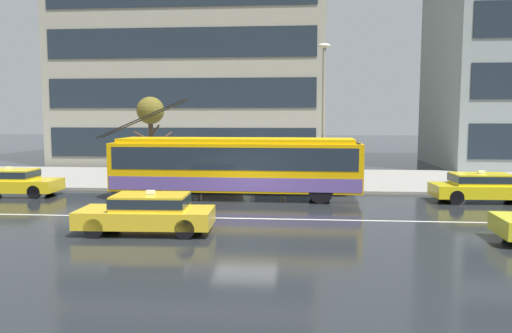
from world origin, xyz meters
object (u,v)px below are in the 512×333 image
(street_lamp, at_px, (324,105))
(street_tree_bare, at_px, (150,113))
(pedestrian_approaching_curb, at_px, (198,156))
(taxi_queued_behind_bus, at_px, (12,181))
(pedestrian_at_shelter, at_px, (281,154))
(trolleybus, at_px, (237,165))
(taxi_ahead_of_bus, at_px, (483,186))
(taxi_oncoming_near, at_px, (148,211))
(bus_shelter, at_px, (221,149))

(street_lamp, xyz_separation_m, street_tree_bare, (-9.49, 2.60, -0.41))
(pedestrian_approaching_curb, height_order, street_lamp, street_lamp)
(taxi_queued_behind_bus, bearing_deg, pedestrian_at_shelter, 20.31)
(taxi_queued_behind_bus, relative_size, street_tree_bare, 0.92)
(trolleybus, relative_size, taxi_queued_behind_bus, 2.83)
(taxi_ahead_of_bus, bearing_deg, pedestrian_approaching_curb, 168.39)
(taxi_ahead_of_bus, bearing_deg, taxi_queued_behind_bus, -179.79)
(taxi_oncoming_near, bearing_deg, taxi_queued_behind_bus, 141.69)
(taxi_queued_behind_bus, height_order, street_lamp, street_lamp)
(taxi_ahead_of_bus, distance_m, street_lamp, 8.17)
(pedestrian_at_shelter, xyz_separation_m, pedestrian_approaching_curb, (-4.21, -1.87, -0.03))
(taxi_oncoming_near, xyz_separation_m, taxi_ahead_of_bus, (13.00, 6.96, 0.00))
(bus_shelter, height_order, street_lamp, street_lamp)
(pedestrian_at_shelter, xyz_separation_m, street_tree_bare, (-7.35, 0.36, 2.19))
(pedestrian_approaching_curb, xyz_separation_m, street_lamp, (6.34, -0.36, 2.62))
(taxi_queued_behind_bus, xyz_separation_m, pedestrian_approaching_curb, (8.44, 2.80, 1.01))
(taxi_oncoming_near, xyz_separation_m, pedestrian_approaching_curb, (-0.27, 9.68, 1.01))
(taxi_ahead_of_bus, bearing_deg, bus_shelter, 162.42)
(taxi_queued_behind_bus, xyz_separation_m, taxi_ahead_of_bus, (21.70, 0.08, 0.00))
(trolleybus, relative_size, street_lamp, 1.71)
(pedestrian_approaching_curb, bearing_deg, trolleybus, -47.83)
(street_tree_bare, bearing_deg, street_lamp, -15.31)
(trolleybus, bearing_deg, taxi_ahead_of_bus, -0.99)
(trolleybus, distance_m, street_tree_bare, 7.62)
(bus_shelter, distance_m, street_tree_bare, 4.70)
(pedestrian_approaching_curb, bearing_deg, street_tree_bare, 144.59)
(taxi_oncoming_near, relative_size, bus_shelter, 1.20)
(bus_shelter, bearing_deg, pedestrian_approaching_curb, -130.79)
(bus_shelter, bearing_deg, trolleybus, -70.70)
(taxi_queued_behind_bus, bearing_deg, pedestrian_approaching_curb, 18.38)
(taxi_oncoming_near, xyz_separation_m, taxi_queued_behind_bus, (-8.71, 6.88, 0.00))
(taxi_ahead_of_bus, bearing_deg, street_lamp, 161.15)
(trolleybus, height_order, taxi_ahead_of_bus, trolleybus)
(trolleybus, bearing_deg, pedestrian_approaching_curb, 132.17)
(taxi_oncoming_near, relative_size, street_tree_bare, 0.93)
(pedestrian_at_shelter, distance_m, street_tree_bare, 7.68)
(taxi_oncoming_near, distance_m, taxi_ahead_of_bus, 14.74)
(trolleybus, relative_size, taxi_oncoming_near, 2.79)
(taxi_oncoming_near, height_order, bus_shelter, bus_shelter)
(pedestrian_at_shelter, bearing_deg, trolleybus, -113.43)
(bus_shelter, height_order, street_tree_bare, street_tree_bare)
(bus_shelter, xyz_separation_m, pedestrian_at_shelter, (3.20, 0.71, -0.27))
(taxi_ahead_of_bus, xyz_separation_m, pedestrian_at_shelter, (-9.06, 4.60, 1.04))
(taxi_oncoming_near, height_order, pedestrian_at_shelter, pedestrian_at_shelter)
(trolleybus, relative_size, taxi_ahead_of_bus, 2.69)
(bus_shelter, bearing_deg, taxi_oncoming_near, -93.87)
(trolleybus, height_order, taxi_oncoming_near, trolleybus)
(taxi_queued_behind_bus, bearing_deg, trolleybus, 1.45)
(taxi_ahead_of_bus, xyz_separation_m, street_lamp, (-6.92, 2.36, 3.64))
(trolleybus, xyz_separation_m, bus_shelter, (-1.29, 3.69, 0.48))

